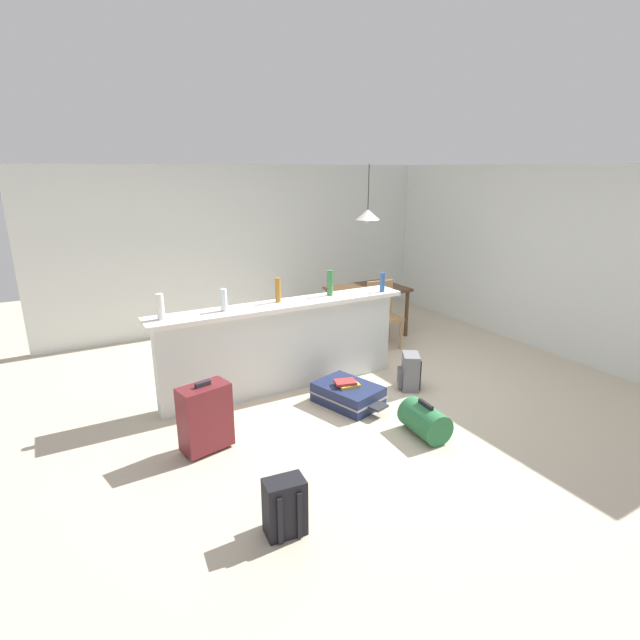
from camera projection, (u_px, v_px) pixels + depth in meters
The scene contains 19 objects.
ground_plane at pixel (356, 391), 5.74m from camera, with size 13.00×13.00×0.05m, color beige.
wall_back at pixel (254, 246), 7.92m from camera, with size 6.60×0.10×2.50m, color silver.
wall_right at pixel (527, 256), 7.03m from camera, with size 0.10×6.00×2.50m, color silver.
partition_half_wall at pixel (283, 349), 5.60m from camera, with size 2.80×0.20×0.98m, color silver.
bar_countertop at pixel (282, 305), 5.45m from camera, with size 2.96×0.40×0.05m, color white.
bottle_white at pixel (160, 307), 4.82m from camera, with size 0.07×0.07×0.26m, color silver.
bottle_clear at pixel (224, 300), 5.12m from camera, with size 0.07×0.07×0.23m, color silver.
bottle_amber at pixel (278, 290), 5.46m from camera, with size 0.06×0.06×0.27m, color #9E661E.
bottle_green at pixel (330, 283), 5.74m from camera, with size 0.07×0.07×0.30m, color #2D6B38.
bottle_blue at pixel (382, 282), 5.92m from camera, with size 0.06×0.06×0.23m, color #284C89.
dining_table at pixel (367, 294), 7.42m from camera, with size 1.10×0.80×0.74m.
dining_chair_near_partition at pixel (383, 311), 7.01m from camera, with size 0.44×0.44×0.93m.
pendant_lamp at pixel (368, 215), 6.97m from camera, with size 0.34×0.34×0.79m.
suitcase_flat_navy at pixel (348, 394), 5.35m from camera, with size 0.67×0.89×0.22m.
duffel_bag_green at pixel (425, 421), 4.71m from camera, with size 0.33×0.50×0.34m.
backpack_black at pixel (284, 507), 3.43m from camera, with size 0.30×0.27×0.42m.
suitcase_upright_maroon at pixel (205, 417), 4.40m from camera, with size 0.48×0.33×0.67m.
backpack_grey at pixel (410, 372), 5.70m from camera, with size 0.33×0.33×0.42m.
book_stack at pixel (347, 383), 5.29m from camera, with size 0.27×0.22×0.06m.
Camera 1 is at (-2.90, -4.39, 2.45)m, focal length 27.85 mm.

